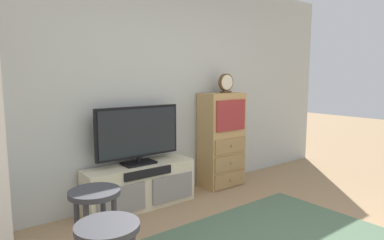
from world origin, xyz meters
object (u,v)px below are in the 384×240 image
side_cabinet (222,140)px  desk_clock (226,83)px  television (138,134)px  bar_stool_far (95,217)px  media_console (140,186)px

side_cabinet → desk_clock: 0.76m
television → bar_stool_far: size_ratio=1.38×
desk_clock → bar_stool_far: (-2.25, -1.13, -0.84)m
bar_stool_far → television: bearing=50.4°
media_console → desk_clock: size_ratio=5.01×
media_console → television: (0.00, 0.02, 0.59)m
side_cabinet → bar_stool_far: (-2.20, -1.14, -0.09)m
media_console → side_cabinet: side_cabinet is taller
media_console → bar_stool_far: (-0.96, -1.13, 0.29)m
television → desk_clock: bearing=-1.3°
television → bar_stool_far: television is taller
media_console → television: size_ratio=1.27×
television → desk_clock: (1.29, -0.03, 0.54)m
television → desk_clock: 1.40m
bar_stool_far → side_cabinet: bearing=27.5°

